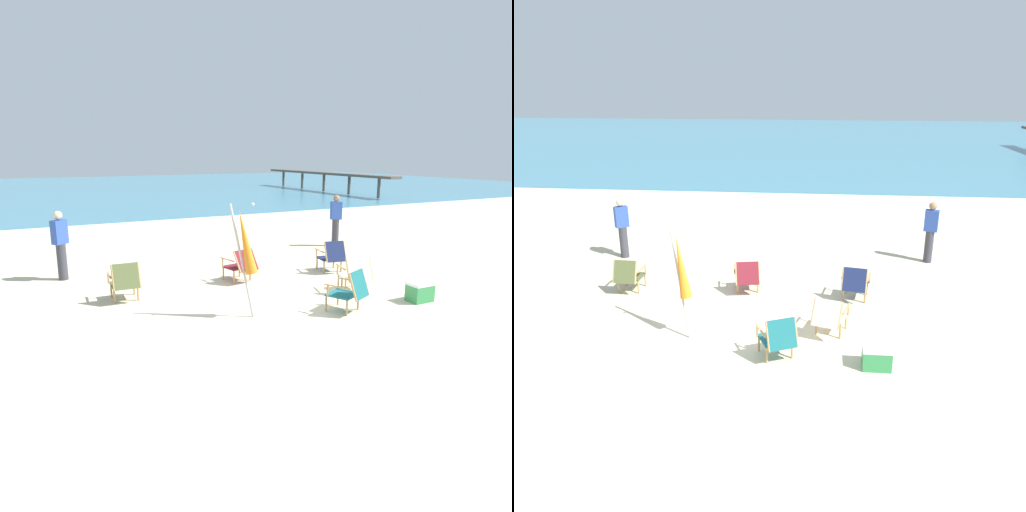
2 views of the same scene
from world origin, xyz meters
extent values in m
plane|color=beige|center=(0.00, 0.00, 0.00)|extent=(80.00, 80.00, 0.00)
cube|color=teal|center=(0.00, 31.78, 0.05)|extent=(80.00, 40.00, 0.10)
cube|color=white|center=(0.00, 11.48, 0.03)|extent=(80.00, 1.10, 0.06)
cube|color=#196066|center=(0.76, -1.20, 0.32)|extent=(0.67, 0.66, 0.04)
cube|color=#196066|center=(0.90, -1.49, 0.57)|extent=(0.53, 0.39, 0.50)
cylinder|color=tan|center=(0.46, -1.10, 0.16)|extent=(0.04, 0.04, 0.32)
cylinder|color=tan|center=(0.88, -0.90, 0.16)|extent=(0.04, 0.04, 0.32)
cylinder|color=tan|center=(0.64, -1.49, 0.16)|extent=(0.04, 0.04, 0.32)
cylinder|color=tan|center=(1.06, -1.29, 0.16)|extent=(0.04, 0.04, 0.32)
cube|color=tan|center=(0.51, -1.33, 0.54)|extent=(0.26, 0.49, 0.02)
cylinder|color=tan|center=(0.44, -1.16, 0.43)|extent=(0.04, 0.04, 0.22)
cube|color=tan|center=(1.02, -1.10, 0.54)|extent=(0.26, 0.49, 0.02)
cylinder|color=tan|center=(0.94, -0.93, 0.43)|extent=(0.04, 0.04, 0.22)
cylinder|color=tan|center=(0.67, -1.60, 0.57)|extent=(0.12, 0.20, 0.50)
cylinder|color=tan|center=(1.13, -1.38, 0.57)|extent=(0.12, 0.20, 0.50)
cube|color=#19234C|center=(2.32, 1.41, 0.32)|extent=(0.60, 0.57, 0.04)
cube|color=#19234C|center=(2.26, 1.07, 0.56)|extent=(0.53, 0.32, 0.49)
cylinder|color=tan|center=(2.13, 1.66, 0.16)|extent=(0.04, 0.04, 0.32)
cylinder|color=tan|center=(2.59, 1.58, 0.16)|extent=(0.04, 0.04, 0.32)
cylinder|color=tan|center=(2.05, 1.24, 0.16)|extent=(0.04, 0.04, 0.32)
cylinder|color=tan|center=(2.51, 1.15, 0.16)|extent=(0.04, 0.04, 0.32)
cube|color=tan|center=(2.04, 1.44, 0.54)|extent=(0.13, 0.53, 0.02)
cylinder|color=tan|center=(2.08, 1.62, 0.43)|extent=(0.04, 0.04, 0.22)
cube|color=tan|center=(2.59, 1.34, 0.54)|extent=(0.13, 0.53, 0.02)
cylinder|color=tan|center=(2.63, 1.52, 0.43)|extent=(0.04, 0.04, 0.22)
cylinder|color=tan|center=(2.01, 1.12, 0.56)|extent=(0.08, 0.24, 0.50)
cylinder|color=tan|center=(2.51, 1.03, 0.56)|extent=(0.08, 0.24, 0.50)
cube|color=#515B33|center=(-2.80, 1.38, 0.32)|extent=(0.54, 0.50, 0.04)
cube|color=#515B33|center=(-2.81, 1.04, 0.56)|extent=(0.50, 0.24, 0.50)
cylinder|color=tan|center=(-3.02, 1.60, 0.16)|extent=(0.04, 0.04, 0.32)
cylinder|color=tan|center=(-2.55, 1.59, 0.16)|extent=(0.04, 0.04, 0.32)
cylinder|color=tan|center=(-3.04, 1.17, 0.16)|extent=(0.04, 0.04, 0.32)
cylinder|color=tan|center=(-2.57, 1.16, 0.16)|extent=(0.04, 0.04, 0.32)
cube|color=tan|center=(-3.08, 1.37, 0.54)|extent=(0.05, 0.53, 0.02)
cylinder|color=tan|center=(-3.07, 1.56, 0.43)|extent=(0.04, 0.04, 0.22)
cube|color=tan|center=(-2.52, 1.35, 0.54)|extent=(0.05, 0.53, 0.02)
cylinder|color=tan|center=(-2.51, 1.54, 0.43)|extent=(0.04, 0.04, 0.22)
cylinder|color=tan|center=(-3.06, 1.05, 0.56)|extent=(0.05, 0.23, 0.50)
cylinder|color=tan|center=(-2.55, 1.03, 0.56)|extent=(0.05, 0.23, 0.50)
cube|color=beige|center=(1.76, -0.23, 0.32)|extent=(0.64, 0.61, 0.04)
cube|color=beige|center=(1.65, -0.59, 0.54)|extent=(0.56, 0.42, 0.47)
cylinder|color=tan|center=(1.60, 0.04, 0.16)|extent=(0.04, 0.04, 0.32)
cylinder|color=tan|center=(2.05, -0.09, 0.16)|extent=(0.04, 0.04, 0.32)
cylinder|color=tan|center=(1.47, -0.37, 0.16)|extent=(0.04, 0.04, 0.32)
cylinder|color=tan|center=(1.92, -0.51, 0.16)|extent=(0.04, 0.04, 0.32)
cube|color=tan|center=(1.48, -0.17, 0.54)|extent=(0.19, 0.52, 0.02)
cylinder|color=tan|center=(1.54, 0.01, 0.43)|extent=(0.04, 0.04, 0.22)
cube|color=tan|center=(2.02, -0.33, 0.54)|extent=(0.19, 0.52, 0.02)
cylinder|color=tan|center=(2.08, -0.15, 0.43)|extent=(0.04, 0.04, 0.22)
cylinder|color=tan|center=(1.41, -0.51, 0.54)|extent=(0.12, 0.29, 0.47)
cylinder|color=tan|center=(1.89, -0.66, 0.54)|extent=(0.12, 0.29, 0.47)
cube|color=maroon|center=(-0.15, 1.64, 0.32)|extent=(0.60, 0.57, 0.04)
cube|color=maroon|center=(-0.08, 1.28, 0.54)|extent=(0.54, 0.39, 0.46)
cylinder|color=tan|center=(-0.42, 1.81, 0.16)|extent=(0.04, 0.04, 0.32)
cylinder|color=tan|center=(0.04, 1.90, 0.16)|extent=(0.04, 0.04, 0.32)
cylinder|color=tan|center=(-0.34, 1.39, 0.16)|extent=(0.04, 0.04, 0.32)
cylinder|color=tan|center=(0.12, 1.48, 0.16)|extent=(0.04, 0.04, 0.32)
cube|color=tan|center=(-0.42, 1.57, 0.54)|extent=(0.14, 0.52, 0.02)
cylinder|color=tan|center=(-0.46, 1.75, 0.43)|extent=(0.04, 0.04, 0.22)
cube|color=tan|center=(0.13, 1.68, 0.54)|extent=(0.14, 0.52, 0.02)
cylinder|color=tan|center=(0.09, 1.86, 0.43)|extent=(0.04, 0.04, 0.22)
cylinder|color=tan|center=(-0.33, 1.23, 0.54)|extent=(0.10, 0.31, 0.47)
cylinder|color=tan|center=(0.17, 1.33, 0.54)|extent=(0.10, 0.31, 0.47)
cylinder|color=#B7B2A8|center=(-1.06, -0.61, 1.03)|extent=(0.37, 0.34, 2.07)
cone|color=orange|center=(-1.01, -0.65, 1.39)|extent=(0.48, 0.46, 1.18)
sphere|color=#B7B2A8|center=(-0.91, -0.75, 2.06)|extent=(0.06, 0.06, 0.06)
cylinder|color=#383842|center=(-3.80, 3.53, 0.43)|extent=(0.22, 0.22, 0.86)
cube|color=#2D4CA5|center=(-3.80, 3.53, 1.14)|extent=(0.39, 0.37, 0.56)
sphere|color=beige|center=(-3.80, 3.53, 1.53)|extent=(0.20, 0.20, 0.20)
cylinder|color=#383842|center=(4.38, 3.94, 0.43)|extent=(0.22, 0.22, 0.86)
cube|color=#2D4CA5|center=(4.38, 3.94, 1.14)|extent=(0.38, 0.29, 0.56)
sphere|color=#9E7051|center=(4.38, 3.94, 1.53)|extent=(0.20, 0.20, 0.20)
cube|color=#338C4C|center=(2.50, -1.46, 0.17)|extent=(0.48, 0.34, 0.34)
cube|color=white|center=(2.50, -1.46, 0.37)|extent=(0.49, 0.35, 0.06)
camera|label=1|loc=(-4.42, -7.82, 2.92)|focal=32.00mm
camera|label=2|loc=(1.43, -8.92, 4.60)|focal=35.00mm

